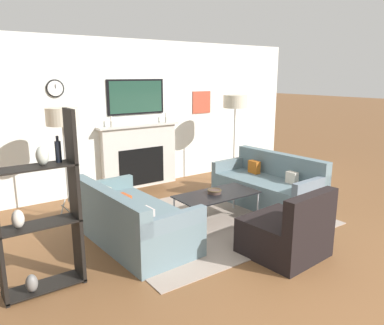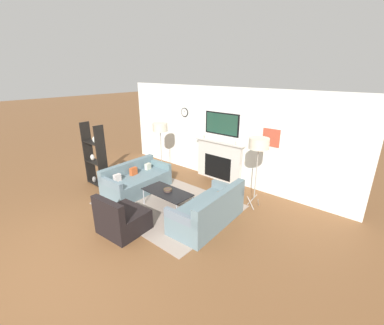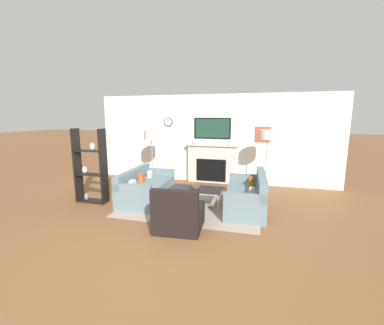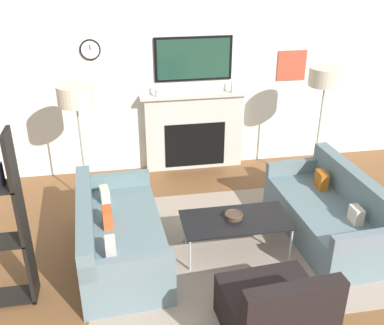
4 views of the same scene
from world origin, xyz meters
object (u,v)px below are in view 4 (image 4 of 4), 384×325
armchair (275,314)px  coffee_table (236,221)px  couch_right (329,215)px  couch_left (118,237)px  floor_lamp_right (326,78)px  decorative_bowl (234,215)px  floor_lamp_left (76,97)px

armchair → coffee_table: 1.29m
couch_right → couch_left: bearing=-179.9°
coffee_table → armchair: bearing=-89.4°
coffee_table → floor_lamp_right: (1.54, 1.38, 1.17)m
coffee_table → decorative_bowl: (-0.02, 0.04, 0.06)m
couch_left → couch_right: couch_right is taller
couch_right → floor_lamp_left: (-2.85, 1.28, 1.20)m
couch_left → floor_lamp_right: bearing=24.4°
couch_left → floor_lamp_right: floor_lamp_right is taller
armchair → couch_left: bearing=133.7°
armchair → couch_right: bearing=50.2°
couch_left → decorative_bowl: 1.30m
couch_left → floor_lamp_left: floor_lamp_left is taller
coffee_table → floor_lamp_right: size_ratio=0.70×
armchair → decorative_bowl: (-0.03, 1.32, 0.18)m
couch_left → decorative_bowl: (1.29, -0.06, 0.17)m
coffee_table → floor_lamp_left: 2.44m
coffee_table → floor_lamp_right: 2.38m
armchair → decorative_bowl: bearing=91.3°
couch_left → coffee_table: (1.30, -0.09, 0.12)m
couch_left → couch_right: 2.46m
floor_lamp_right → couch_left: bearing=-155.6°
floor_lamp_right → coffee_table: bearing=-138.1°
coffee_table → couch_left: bearing=175.9°
decorative_bowl → armchair: bearing=-88.7°
decorative_bowl → couch_right: bearing=3.0°
couch_right → coffee_table: 1.17m
floor_lamp_left → floor_lamp_right: 3.23m
armchair → floor_lamp_right: size_ratio=0.52×
couch_right → floor_lamp_right: 1.85m
couch_right → decorative_bowl: bearing=-177.0°
armchair → floor_lamp_left: size_ratio=0.54×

